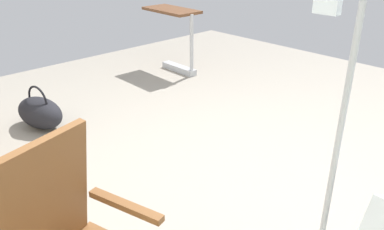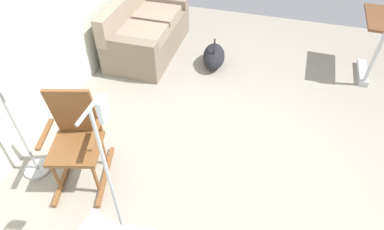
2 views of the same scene
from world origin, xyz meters
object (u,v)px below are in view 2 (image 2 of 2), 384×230
at_px(rocking_chair, 77,139).
at_px(duffel_bag, 214,56).
at_px(couch, 146,33).
at_px(overbed_table, 375,41).

distance_m(rocking_chair, duffel_bag, 2.51).
height_order(couch, rocking_chair, rocking_chair).
height_order(overbed_table, duffel_bag, overbed_table).
xyz_separation_m(rocking_chair, duffel_bag, (2.33, -0.84, -0.35)).
bearing_deg(rocking_chair, couch, 6.22).
height_order(rocking_chair, duffel_bag, rocking_chair).
distance_m(couch, duffel_bag, 1.13).
bearing_deg(overbed_table, duffel_bag, 100.85).
bearing_deg(couch, duffel_bag, -95.25).
xyz_separation_m(rocking_chair, overbed_table, (2.75, -2.99, 0.03)).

